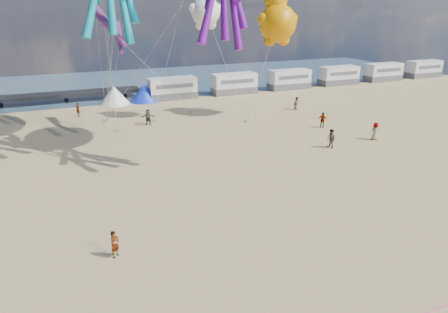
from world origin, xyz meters
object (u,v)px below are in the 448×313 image
tent_white (114,95)px  sandbag_d (193,112)px  beachgoer_3 (323,120)px  beachgoer_4 (148,117)px  motorhome_0 (172,88)px  beachgoer_1 (331,139)px  beachgoer_5 (78,110)px  beachgoer_6 (375,131)px  motorhome_2 (289,79)px  motorhome_5 (424,69)px  sandbag_c (247,121)px  standing_person (115,244)px  windsock_right (109,26)px  motorhome_3 (339,76)px  kite_teddy_orange (277,23)px  sandbag_e (107,121)px  kite_panda (205,12)px  windsock_mid (119,38)px  sandbag_b (152,121)px  sandbag_a (117,131)px  beachgoer_7 (297,103)px  motorhome_1 (234,84)px  motorhome_4 (383,72)px  tent_blue (144,93)px

tent_white → sandbag_d: tent_white is taller
beachgoer_3 → beachgoer_4: 19.03m
motorhome_0 → beachgoer_1: (7.80, -25.83, -0.61)m
beachgoer_5 → beachgoer_6: size_ratio=0.92×
motorhome_2 → motorhome_5: size_ratio=1.00×
motorhome_5 → sandbag_c: size_ratio=13.20×
standing_person → windsock_right: 19.34m
sandbag_c → windsock_right: size_ratio=0.09×
motorhome_3 → kite_teddy_orange: (-19.97, -13.76, 9.05)m
sandbag_d → sandbag_e: bearing=-177.5°
tent_white → beachgoer_4: bearing=-80.6°
kite_panda → beachgoer_6: bearing=-69.4°
motorhome_5 → windsock_mid: bearing=-168.0°
sandbag_e → windsock_mid: bearing=-61.0°
motorhome_5 → beachgoer_4: motorhome_5 is taller
beachgoer_6 → beachgoer_1: bearing=24.2°
beachgoer_3 → kite_panda: (-10.35, 7.91, 10.93)m
beachgoer_1 → sandbag_b: (-13.25, 14.99, -0.78)m
standing_person → beachgoer_5: 30.74m
beachgoer_4 → beachgoer_3: bearing=-12.6°
sandbag_a → windsock_right: 12.39m
motorhome_2 → beachgoer_6: size_ratio=3.79×
motorhome_3 → beachgoer_7: motorhome_3 is taller
motorhome_1 → motorhome_4: (28.50, 0.00, 0.00)m
motorhome_1 → kite_teddy_orange: kite_teddy_orange is taller
beachgoer_3 → motorhome_4: bearing=-100.7°
beachgoer_1 → beachgoer_3: bearing=143.9°
kite_teddy_orange → windsock_right: (-18.82, -5.62, 0.28)m
tent_blue → beachgoer_3: tent_blue is taller
beachgoer_3 → beachgoer_5: 28.38m
beachgoer_3 → motorhome_5: bearing=-108.6°
beachgoer_1 → sandbag_e: size_ratio=3.57×
kite_teddy_orange → tent_white: bearing=165.2°
motorhome_0 → tent_white: 8.01m
sandbag_c → motorhome_5: bearing=19.1°
sandbag_a → sandbag_c: same height
tent_white → beachgoer_1: bearing=-58.5°
motorhome_3 → sandbag_e: bearing=-167.1°
tent_blue → sandbag_b: tent_blue is taller
sandbag_b → beachgoer_3: bearing=-29.0°
beachgoer_5 → sandbag_d: (13.19, -3.48, -0.69)m
motorhome_4 → motorhome_0: bearing=180.0°
motorhome_3 → sandbag_a: 40.42m
tent_white → sandbag_a: tent_white is taller
sandbag_a → windsock_mid: 9.38m
motorhome_5 → sandbag_b: size_ratio=13.20×
motorhome_0 → windsock_mid: bearing=-125.6°
motorhome_0 → sandbag_c: bearing=-73.4°
tent_blue → windsock_right: size_ratio=0.70×
beachgoer_4 → beachgoer_5: bearing=148.8°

